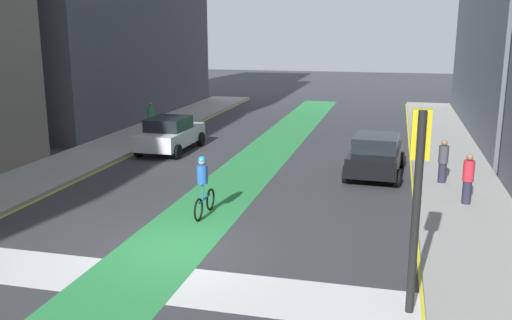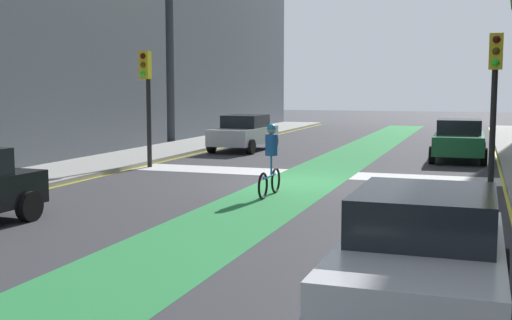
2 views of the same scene
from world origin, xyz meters
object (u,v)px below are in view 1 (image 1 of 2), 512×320
at_px(car_white_left_far, 170,134).
at_px(pedestrian_sidewalk_left_a, 151,116).
at_px(pedestrian_sidewalk_right_b, 443,161).
at_px(car_black_right_far, 376,155).
at_px(cyclist_in_lane, 203,185).
at_px(traffic_signal_near_right, 418,172).
at_px(pedestrian_sidewalk_right_a, 468,179).

relative_size(car_white_left_far, pedestrian_sidewalk_left_a, 2.76).
bearing_deg(pedestrian_sidewalk_right_b, pedestrian_sidewalk_left_a, 154.09).
distance_m(car_white_left_far, car_black_right_far, 9.45).
xyz_separation_m(cyclist_in_lane, pedestrian_sidewalk_right_b, (7.12, 5.10, -0.05)).
bearing_deg(pedestrian_sidewalk_left_a, traffic_signal_near_right, -51.53).
bearing_deg(pedestrian_sidewalk_right_a, car_black_right_far, 130.64).
xyz_separation_m(car_white_left_far, pedestrian_sidewalk_right_a, (12.14, -5.50, 0.15)).
distance_m(car_black_right_far, pedestrian_sidewalk_left_a, 13.30).
bearing_deg(pedestrian_sidewalk_left_a, car_white_left_far, -54.83).
distance_m(cyclist_in_lane, pedestrian_sidewalk_right_a, 8.15).
height_order(traffic_signal_near_right, pedestrian_sidewalk_right_a, traffic_signal_near_right).
height_order(car_white_left_far, pedestrian_sidewalk_left_a, pedestrian_sidewalk_left_a).
xyz_separation_m(car_black_right_far, pedestrian_sidewalk_left_a, (-11.91, 5.91, 0.12)).
bearing_deg(cyclist_in_lane, pedestrian_sidewalk_right_b, 35.63).
bearing_deg(traffic_signal_near_right, cyclist_in_lane, 143.39).
relative_size(traffic_signal_near_right, cyclist_in_lane, 2.17).
distance_m(cyclist_in_lane, pedestrian_sidewalk_right_b, 8.76).
distance_m(pedestrian_sidewalk_right_a, pedestrian_sidewalk_right_b, 2.45).
bearing_deg(car_black_right_far, pedestrian_sidewalk_left_a, 153.60).
bearing_deg(car_black_right_far, cyclist_in_lane, -127.84).
bearing_deg(pedestrian_sidewalk_right_a, car_white_left_far, 155.64).
distance_m(traffic_signal_near_right, car_black_right_far, 10.74).
bearing_deg(pedestrian_sidewalk_right_b, cyclist_in_lane, -144.37).
xyz_separation_m(traffic_signal_near_right, cyclist_in_lane, (-5.87, 4.36, -1.86)).
bearing_deg(car_white_left_far, pedestrian_sidewalk_left_a, 125.17).
distance_m(car_black_right_far, pedestrian_sidewalk_right_b, 2.58).
distance_m(traffic_signal_near_right, pedestrian_sidewalk_right_b, 9.73).
relative_size(car_white_left_far, car_black_right_far, 0.98).
bearing_deg(pedestrian_sidewalk_right_a, pedestrian_sidewalk_left_a, 147.86).
height_order(car_white_left_far, pedestrian_sidewalk_right_b, pedestrian_sidewalk_right_b).
height_order(traffic_signal_near_right, pedestrian_sidewalk_right_b, traffic_signal_near_right).
relative_size(cyclist_in_lane, pedestrian_sidewalk_right_b, 1.21).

